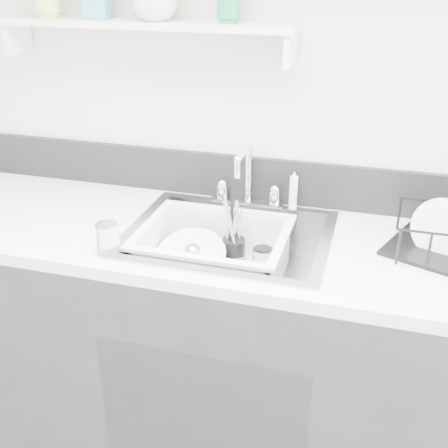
% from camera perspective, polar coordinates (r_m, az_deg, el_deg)
% --- Properties ---
extents(counter_run, '(3.20, 0.62, 0.92)m').
position_cam_1_polar(counter_run, '(2.02, 0.40, -12.80)').
color(counter_run, '#27272A').
rests_on(counter_run, ground).
extents(backsplash, '(3.20, 0.02, 0.16)m').
position_cam_1_polar(backsplash, '(2.01, 2.78, 4.63)').
color(backsplash, black).
rests_on(backsplash, counter_run).
extents(sink, '(0.64, 0.52, 0.20)m').
position_cam_1_polar(sink, '(1.82, 0.44, -3.61)').
color(sink, silver).
rests_on(sink, counter_run).
extents(faucet, '(0.26, 0.18, 0.23)m').
position_cam_1_polar(faucet, '(1.97, 2.40, 3.57)').
color(faucet, silver).
rests_on(faucet, counter_run).
extents(side_sprayer, '(0.03, 0.03, 0.14)m').
position_cam_1_polar(side_sprayer, '(1.94, 7.07, 3.42)').
color(side_sprayer, white).
rests_on(side_sprayer, counter_run).
extents(wall_shelf, '(1.00, 0.16, 0.12)m').
position_cam_1_polar(wall_shelf, '(1.93, -8.12, 19.25)').
color(wall_shelf, silver).
rests_on(wall_shelf, room_shell).
extents(wash_tub, '(0.58, 0.54, 0.18)m').
position_cam_1_polar(wash_tub, '(1.82, -1.04, -3.13)').
color(wash_tub, white).
rests_on(wash_tub, sink).
extents(plate_stack, '(0.28, 0.27, 0.11)m').
position_cam_1_polar(plate_stack, '(1.87, -3.08, -4.01)').
color(plate_stack, white).
rests_on(plate_stack, wash_tub).
extents(utensil_cup, '(0.08, 0.08, 0.26)m').
position_cam_1_polar(utensil_cup, '(1.89, 0.97, -2.63)').
color(utensil_cup, black).
rests_on(utensil_cup, wash_tub).
extents(ladle, '(0.27, 0.24, 0.08)m').
position_cam_1_polar(ladle, '(1.83, -2.02, -4.31)').
color(ladle, silver).
rests_on(ladle, wash_tub).
extents(tumbler_in_tub, '(0.07, 0.07, 0.09)m').
position_cam_1_polar(tumbler_in_tub, '(1.84, 3.92, -3.84)').
color(tumbler_in_tub, white).
rests_on(tumbler_in_tub, wash_tub).
extents(tumbler_counter, '(0.07, 0.07, 0.09)m').
position_cam_1_polar(tumbler_counter, '(1.68, -11.70, -1.46)').
color(tumbler_counter, white).
rests_on(tumbler_counter, counter_run).
extents(bowl_small, '(0.10, 0.10, 0.03)m').
position_cam_1_polar(bowl_small, '(1.77, 2.51, -6.40)').
color(bowl_small, white).
rests_on(bowl_small, wash_tub).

